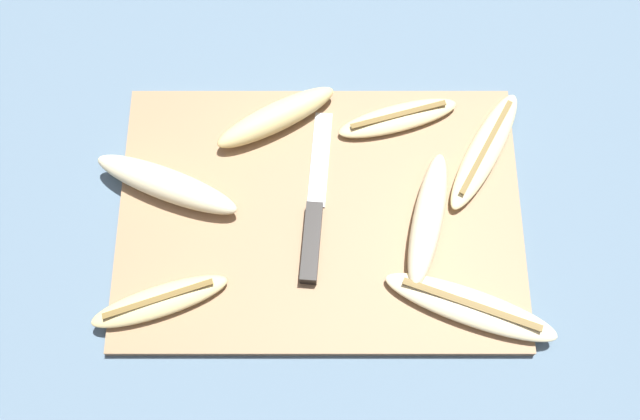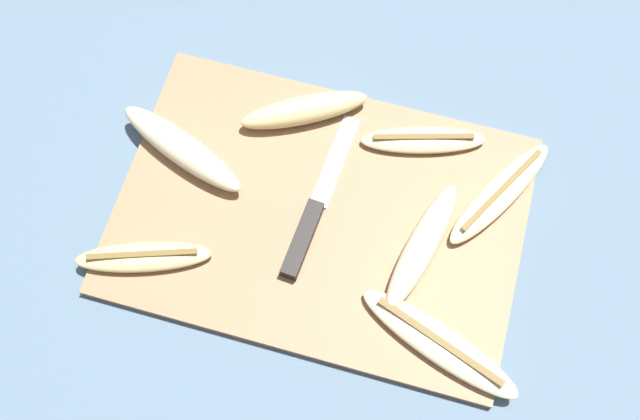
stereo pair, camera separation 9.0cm
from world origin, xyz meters
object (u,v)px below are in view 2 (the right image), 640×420
Objects in this scene: banana_soft_right at (500,193)px; knife at (309,223)px; banana_bright_far at (422,246)px; banana_spotted_left at (144,257)px; banana_golden_short at (304,110)px; banana_pale_long at (182,148)px; banana_cream_curved at (439,343)px; banana_mellow_near at (423,140)px.

knife is at bearing -155.18° from banana_soft_right.
banana_bright_far is at bearing -129.23° from banana_soft_right.
banana_spotted_left is 0.33m from banana_bright_far.
banana_spotted_left is 0.27m from banana_golden_short.
banana_pale_long is 0.39m from banana_soft_right.
knife is 1.39× the size of banana_spotted_left.
banana_cream_curved is 0.26m from banana_mellow_near.
banana_spotted_left reaches higher than knife.
banana_spotted_left is at bearing -118.55° from banana_golden_short.
banana_soft_right reaches higher than banana_mellow_near.
banana_spotted_left is 0.92× the size of banana_bright_far.
banana_golden_short is 0.15m from banana_mellow_near.
banana_soft_right is at bearing 50.77° from banana_bright_far.
knife is 0.15m from banana_golden_short.
knife is at bearing -71.80° from banana_golden_short.
banana_spotted_left is 0.93× the size of banana_soft_right.
banana_pale_long is 0.39m from banana_cream_curved.
banana_cream_curved reaches higher than knife.
banana_bright_far is 0.95× the size of banana_pale_long.
banana_cream_curved is at bearing -73.48° from banana_mellow_near.
banana_mellow_near is at bearing 106.52° from banana_cream_curved.
banana_mellow_near is (0.15, 0.00, -0.01)m from banana_golden_short.
banana_mellow_near is (0.28, 0.10, -0.01)m from banana_pale_long.
banana_bright_far is (0.18, -0.14, 0.00)m from banana_golden_short.
banana_pale_long reaches higher than knife.
knife is 1.22× the size of banana_pale_long.
knife is 1.29× the size of banana_soft_right.
banana_soft_right is at bearing 29.35° from knife.
banana_soft_right is (0.11, -0.05, 0.00)m from banana_mellow_near.
banana_pale_long is at bearing -161.34° from banana_mellow_near.
banana_bright_far is (0.31, 0.10, 0.01)m from banana_spotted_left.
banana_mellow_near is at bearing 18.66° from banana_pale_long.
banana_bright_far is 0.12m from banana_soft_right.
banana_cream_curved is 1.28× the size of banana_mellow_near.
banana_golden_short reaches higher than banana_cream_curved.
banana_bright_far reaches higher than banana_golden_short.
banana_mellow_near is (0.11, 0.15, 0.00)m from knife.
banana_bright_far is 1.01× the size of banana_soft_right.
knife is at bearing -178.03° from banana_bright_far.
banana_soft_right is (0.21, 0.10, 0.00)m from knife.
banana_soft_right is at bearing -9.57° from banana_golden_short.
banana_cream_curved is at bearing -1.10° from banana_spotted_left.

